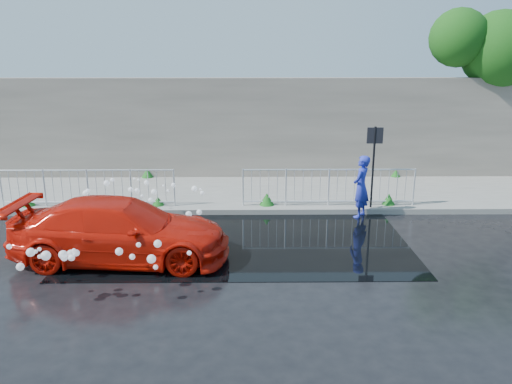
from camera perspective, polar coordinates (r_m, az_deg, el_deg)
ground at (r=11.57m, az=-4.20°, el=-7.08°), size 90.00×90.00×0.00m
pavement at (r=16.28m, az=-3.17°, el=-0.11°), size 30.00×4.00×0.15m
curb at (r=14.36m, az=-3.50°, el=-2.22°), size 30.00×0.25×0.16m
retaining_wall at (r=18.06m, az=-2.96°, el=7.35°), size 30.00×0.60×3.50m
puddle at (r=12.48m, az=-1.63°, el=-5.31°), size 8.00×5.00×0.01m
sign_post at (r=14.46m, az=13.32°, el=4.24°), size 0.45×0.06×2.50m
tree at (r=20.11m, az=26.15°, el=14.92°), size 5.02×2.72×6.20m
railing_left at (r=15.24m, az=-18.67°, el=0.59°), size 5.05×0.05×1.10m
railing_right at (r=14.67m, az=8.30°, el=0.70°), size 5.05×0.05×1.10m
weeds at (r=15.69m, az=-4.09°, el=0.17°), size 12.17×3.93×0.36m
water_spray at (r=12.03m, az=-15.37°, el=-3.21°), size 3.52×5.59×1.09m
red_car at (r=11.38m, az=-15.16°, el=-4.28°), size 4.83×2.17×1.38m
person at (r=14.17m, az=11.91°, el=0.60°), size 0.70×0.77×1.76m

